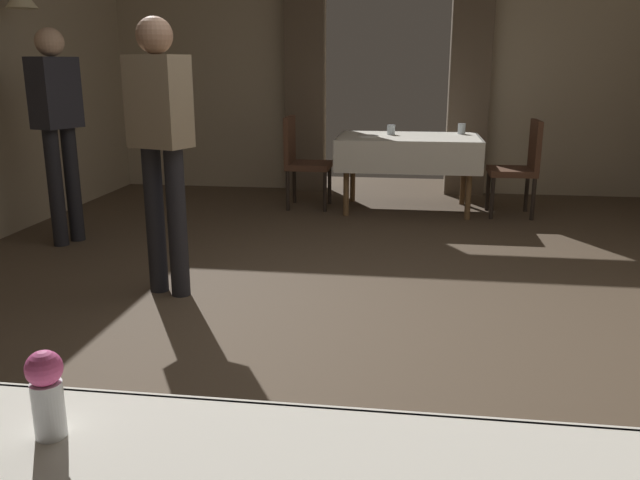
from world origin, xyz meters
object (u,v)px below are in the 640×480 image
object	(u,v)px
dining_table_mid	(408,146)
person_waiter_by_doorway	(57,119)
chair_mid_right	(521,163)
person_diner_standing_aside	(161,135)
glass_mid_b	(391,130)
glass_mid_c	(462,129)
flower_vase_near	(47,391)
plate_mid_a	(368,136)
chair_mid_left	(301,158)

from	to	relation	value
dining_table_mid	person_waiter_by_doorway	bearing A→B (deg)	-148.88
chair_mid_right	person_diner_standing_aside	distance (m)	3.73
glass_mid_b	glass_mid_c	xyz separation A→B (m)	(0.71, 0.16, 0.00)
flower_vase_near	plate_mid_a	size ratio (longest dim) A/B	0.88
plate_mid_a	glass_mid_b	world-z (taller)	glass_mid_b
plate_mid_a	person_diner_standing_aside	world-z (taller)	person_diner_standing_aside
flower_vase_near	plate_mid_a	distance (m)	5.47
chair_mid_left	person_waiter_by_doorway	world-z (taller)	person_waiter_by_doorway
chair_mid_right	glass_mid_b	world-z (taller)	chair_mid_right
flower_vase_near	plate_mid_a	xyz separation A→B (m)	(0.24, 5.46, -0.09)
chair_mid_right	glass_mid_b	distance (m)	1.32
flower_vase_near	glass_mid_c	bearing A→B (deg)	78.67
flower_vase_near	glass_mid_b	xyz separation A→B (m)	(0.46, 5.68, -0.05)
dining_table_mid	person_waiter_by_doorway	distance (m)	3.26
dining_table_mid	glass_mid_b	bearing A→B (deg)	147.88
flower_vase_near	person_waiter_by_doorway	distance (m)	4.45
plate_mid_a	glass_mid_b	size ratio (longest dim) A/B	2.06
chair_mid_left	glass_mid_b	size ratio (longest dim) A/B	9.41
glass_mid_b	person_waiter_by_doorway	world-z (taller)	person_waiter_by_doorway
chair_mid_right	person_waiter_by_doorway	world-z (taller)	person_waiter_by_doorway
chair_mid_right	chair_mid_left	bearing A→B (deg)	177.38
chair_mid_right	person_waiter_by_doorway	bearing A→B (deg)	-157.96
dining_table_mid	glass_mid_c	world-z (taller)	glass_mid_c
chair_mid_left	plate_mid_a	world-z (taller)	chair_mid_left
chair_mid_left	person_diner_standing_aside	bearing A→B (deg)	-98.50
flower_vase_near	glass_mid_c	xyz separation A→B (m)	(1.17, 5.84, -0.04)
glass_mid_c	person_diner_standing_aside	world-z (taller)	person_diner_standing_aside
chair_mid_right	plate_mid_a	size ratio (longest dim) A/B	4.57
person_diner_standing_aside	glass_mid_c	bearing A→B (deg)	56.10
flower_vase_near	plate_mid_a	world-z (taller)	flower_vase_near
glass_mid_b	glass_mid_c	distance (m)	0.73
chair_mid_right	flower_vase_near	world-z (taller)	chair_mid_right
chair_mid_right	person_diner_standing_aside	bearing A→B (deg)	-134.43
glass_mid_c	chair_mid_right	bearing A→B (deg)	-34.76
plate_mid_a	glass_mid_c	xyz separation A→B (m)	(0.93, 0.38, 0.05)
flower_vase_near	person_waiter_by_doorway	xyz separation A→B (m)	(-2.14, 3.89, 0.18)
chair_mid_left	dining_table_mid	bearing A→B (deg)	0.59
glass_mid_b	person_waiter_by_doorway	xyz separation A→B (m)	(-2.59, -1.79, 0.22)
chair_mid_left	plate_mid_a	xyz separation A→B (m)	(0.69, -0.10, 0.24)
chair_mid_right	plate_mid_a	xyz separation A→B (m)	(-1.48, 0.00, 0.24)
chair_mid_right	glass_mid_c	xyz separation A→B (m)	(-0.55, 0.38, 0.29)
flower_vase_near	plate_mid_a	bearing A→B (deg)	87.44
chair_mid_right	person_waiter_by_doorway	distance (m)	4.20
flower_vase_near	person_diner_standing_aside	bearing A→B (deg)	106.93
dining_table_mid	flower_vase_near	size ratio (longest dim) A/B	7.87
chair_mid_right	glass_mid_b	bearing A→B (deg)	169.99
glass_mid_b	chair_mid_left	bearing A→B (deg)	-172.23
dining_table_mid	person_waiter_by_doorway	xyz separation A→B (m)	(-2.77, -1.67, 0.37)
dining_table_mid	glass_mid_b	world-z (taller)	glass_mid_b
dining_table_mid	person_diner_standing_aside	bearing A→B (deg)	-118.58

